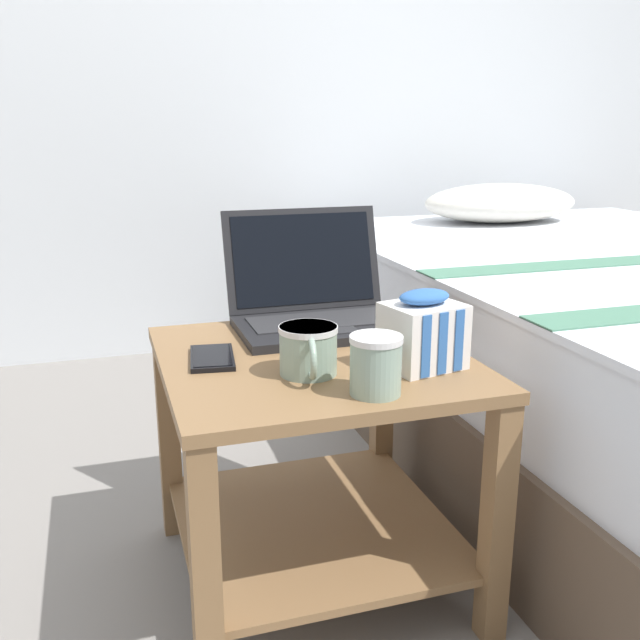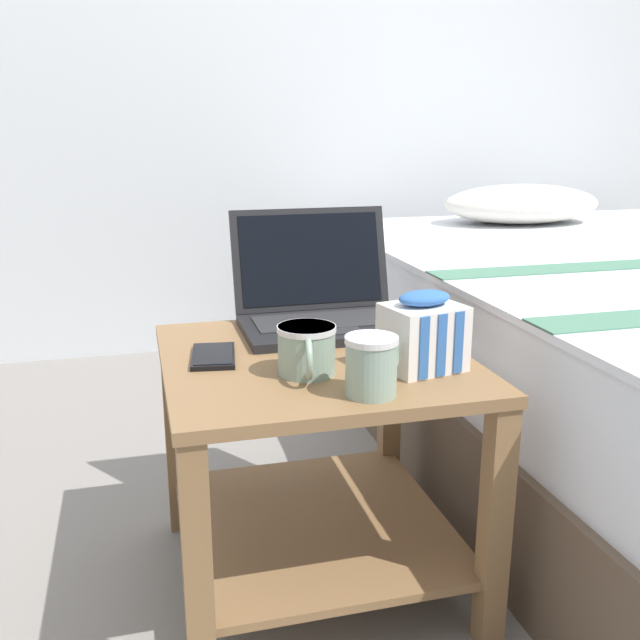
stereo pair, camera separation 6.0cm
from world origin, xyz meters
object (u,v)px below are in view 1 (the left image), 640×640
Objects in this scene: mug_front_left at (377,361)px; snack_bag at (423,332)px; mug_front_right at (308,348)px; cell_phone at (212,358)px; laptop at (316,304)px; bed at (626,343)px.

mug_front_left is 0.75× the size of snack_bag.
mug_front_left is 0.81× the size of mug_front_right.
laptop is at bearing 33.41° from cell_phone.
mug_front_left is 0.16m from snack_bag.
mug_front_right is 0.93× the size of cell_phone.
snack_bag is at bearing 37.42° from mug_front_left.
mug_front_right is (-0.08, 0.12, -0.01)m from mug_front_left.
laptop is 2.35× the size of snack_bag.
bed is at bearing 30.89° from mug_front_left.
mug_front_right is (-1.10, -0.50, 0.24)m from bed.
bed is 17.96× the size of mug_front_left.
cell_phone is (-0.35, 0.15, -0.06)m from snack_bag.
mug_front_right is at bearing 173.81° from snack_bag.
bed reaches higher than snack_bag.
bed reaches higher than mug_front_right.
laptop reaches higher than bed.
snack_bag is 1.00× the size of cell_phone.
mug_front_left reaches higher than cell_phone.
cell_phone is at bearing 132.54° from mug_front_left.
laptop is 2.53× the size of mug_front_right.
laptop is 0.41m from mug_front_left.
mug_front_left is at bearing -142.58° from snack_bag.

